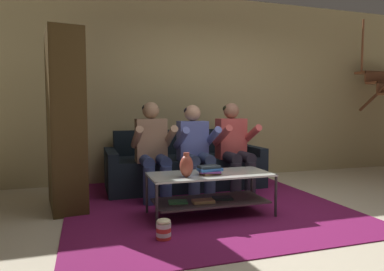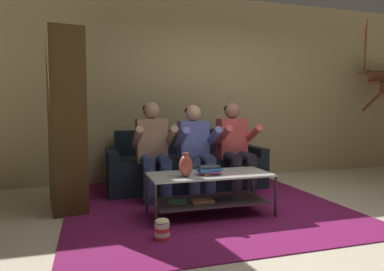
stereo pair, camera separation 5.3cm
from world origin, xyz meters
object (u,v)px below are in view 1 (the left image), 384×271
(couch, at_px, (184,167))
(vase, at_px, (186,166))
(book_stack, at_px, (210,170))
(popcorn_tub, at_px, (164,229))
(person_seated_left, at_px, (153,146))
(bookshelf, at_px, (62,136))
(person_seated_right, at_px, (234,144))
(person_seated_middle, at_px, (195,146))
(coffee_table, at_px, (210,188))

(couch, height_order, vase, couch)
(book_stack, xyz_separation_m, popcorn_tub, (-0.59, -0.46, -0.40))
(popcorn_tub, bearing_deg, book_stack, 38.04)
(person_seated_left, bearing_deg, bookshelf, -175.30)
(person_seated_right, xyz_separation_m, popcorn_tub, (-1.28, -1.36, -0.56))
(person_seated_middle, bearing_deg, bookshelf, -177.04)
(bookshelf, bearing_deg, person_seated_left, 4.70)
(person_seated_middle, relative_size, bookshelf, 0.60)
(person_seated_left, height_order, bookshelf, bookshelf)
(person_seated_middle, bearing_deg, couch, 90.00)
(couch, relative_size, coffee_table, 1.72)
(vase, bearing_deg, person_seated_right, 45.11)
(popcorn_tub, bearing_deg, couch, 68.98)
(book_stack, xyz_separation_m, bookshelf, (-1.45, 0.82, 0.32))
(vase, bearing_deg, bookshelf, 143.80)
(person_seated_right, distance_m, book_stack, 1.15)
(popcorn_tub, bearing_deg, person_seated_right, 46.91)
(book_stack, bearing_deg, coffee_table, 69.32)
(couch, bearing_deg, vase, -105.15)
(person_seated_left, bearing_deg, coffee_table, -63.21)
(person_seated_left, relative_size, vase, 4.97)
(popcorn_tub, bearing_deg, bookshelf, 124.01)
(couch, distance_m, person_seated_left, 0.85)
(couch, xyz_separation_m, person_seated_right, (0.55, -0.53, 0.38))
(person_seated_left, xyz_separation_m, popcorn_tub, (-0.18, -1.36, -0.57))
(vase, bearing_deg, person_seated_left, 98.86)
(popcorn_tub, bearing_deg, vase, 51.54)
(person_seated_middle, xyz_separation_m, book_stack, (-0.14, -0.90, -0.15))
(coffee_table, bearing_deg, person_seated_left, 116.79)
(person_seated_middle, height_order, vase, person_seated_middle)
(coffee_table, xyz_separation_m, vase, (-0.28, -0.10, 0.26))
(vase, relative_size, bookshelf, 0.12)
(bookshelf, bearing_deg, person_seated_middle, 2.96)
(person_seated_right, relative_size, book_stack, 4.75)
(person_seated_left, relative_size, person_seated_right, 1.01)
(person_seated_left, bearing_deg, couch, 43.70)
(vase, distance_m, book_stack, 0.28)
(person_seated_right, height_order, vase, person_seated_right)
(person_seated_right, bearing_deg, book_stack, -127.27)
(couch, xyz_separation_m, bookshelf, (-1.59, -0.61, 0.54))
(coffee_table, bearing_deg, person_seated_middle, 82.05)
(person_seated_left, bearing_deg, vase, -81.14)
(couch, distance_m, popcorn_tub, 2.03)
(vase, bearing_deg, coffee_table, 19.74)
(couch, height_order, person_seated_right, person_seated_right)
(person_seated_right, relative_size, vase, 4.95)
(person_seated_middle, distance_m, bookshelf, 1.60)
(person_seated_left, height_order, person_seated_middle, person_seated_left)
(bookshelf, height_order, popcorn_tub, bookshelf)
(couch, relative_size, bookshelf, 1.11)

